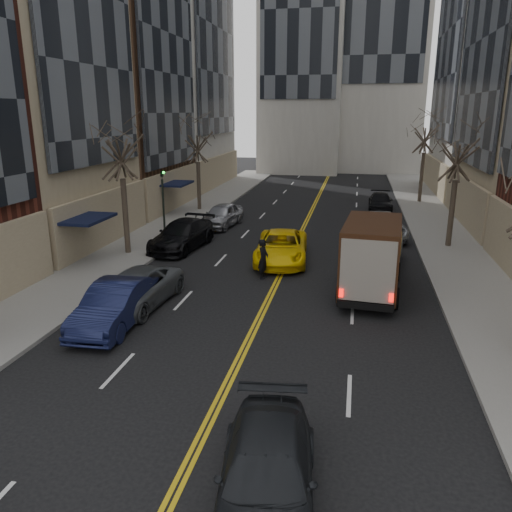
{
  "coord_description": "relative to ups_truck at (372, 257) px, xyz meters",
  "views": [
    {
      "loc": [
        3.36,
        -4.62,
        7.66
      ],
      "look_at": [
        -0.33,
        13.75,
        2.2
      ],
      "focal_mm": 35.0,
      "sensor_mm": 36.0,
      "label": 1
    }
  ],
  "objects": [
    {
      "name": "parked_lf_e",
      "position": [
        -9.75,
        11.36,
        -0.87
      ],
      "size": [
        2.43,
        4.8,
        1.57
      ],
      "primitive_type": "imported",
      "rotation": [
        0.0,
        0.0,
        -0.13
      ],
      "color": "#A4A6AC",
      "rests_on": "ground"
    },
    {
      "name": "sidewalk_right",
      "position": [
        4.8,
        10.53,
        -1.57
      ],
      "size": [
        4.0,
        66.0,
        0.15
      ],
      "primitive_type": "cube",
      "color": "slate",
      "rests_on": "ground"
    },
    {
      "name": "parked_rt_b",
      "position": [
        0.9,
        10.35,
        -0.88
      ],
      "size": [
        3.15,
        5.78,
        1.54
      ],
      "primitive_type": "imported",
      "rotation": [
        0.0,
        0.0,
        0.11
      ],
      "color": "#A4A8AC",
      "rests_on": "ground"
    },
    {
      "name": "parked_rt_c",
      "position": [
        1.16,
        19.65,
        -0.99
      ],
      "size": [
        1.93,
        4.59,
        1.32
      ],
      "primitive_type": "imported",
      "rotation": [
        0.0,
        0.0,
        -0.02
      ],
      "color": "black",
      "rests_on": "ground"
    },
    {
      "name": "traffic_signal",
      "position": [
        -11.59,
        5.53,
        1.17
      ],
      "size": [
        0.29,
        0.26,
        4.7
      ],
      "color": "black",
      "rests_on": "sidewalk_left"
    },
    {
      "name": "taxi",
      "position": [
        -4.5,
        3.96,
        -0.87
      ],
      "size": [
        3.08,
        5.84,
        1.57
      ],
      "primitive_type": "imported",
      "rotation": [
        0.0,
        0.0,
        0.09
      ],
      "color": "yellow",
      "rests_on": "ground"
    },
    {
      "name": "observer_sedan",
      "position": [
        -2.26,
        -12.91,
        -0.94
      ],
      "size": [
        2.53,
        5.05,
        1.41
      ],
      "rotation": [
        0.0,
        0.0,
        0.12
      ],
      "color": "black",
      "rests_on": "ground"
    },
    {
      "name": "pedestrian",
      "position": [
        -4.93,
        1.05,
        -0.7
      ],
      "size": [
        0.56,
        0.76,
        1.9
      ],
      "primitive_type": "imported",
      "rotation": [
        0.0,
        0.0,
        1.41
      ],
      "color": "black",
      "rests_on": "ground"
    },
    {
      "name": "tree_lf_far",
      "position": [
        -13.0,
        16.53,
        4.38
      ],
      "size": [
        3.2,
        3.2,
        8.12
      ],
      "color": "#382D23",
      "rests_on": "sidewalk_left"
    },
    {
      "name": "ups_truck",
      "position": [
        0.0,
        0.0,
        0.0
      ],
      "size": [
        2.82,
        6.14,
        3.27
      ],
      "rotation": [
        0.0,
        0.0,
        -0.08
      ],
      "color": "black",
      "rests_on": "ground"
    },
    {
      "name": "tree_rt_far",
      "position": [
        4.6,
        23.53,
        5.09
      ],
      "size": [
        3.2,
        3.2,
        9.11
      ],
      "color": "#382D23",
      "rests_on": "sidewalk_right"
    },
    {
      "name": "tree_rt_mid",
      "position": [
        4.6,
        8.53,
        4.52
      ],
      "size": [
        3.2,
        3.2,
        8.32
      ],
      "color": "#382D23",
      "rests_on": "sidewalk_right"
    },
    {
      "name": "parked_lf_b",
      "position": [
        -9.3,
        -5.37,
        -0.85
      ],
      "size": [
        1.9,
        4.94,
        1.61
      ],
      "primitive_type": "imported",
      "rotation": [
        0.0,
        0.0,
        0.04
      ],
      "color": "#111638",
      "rests_on": "ground"
    },
    {
      "name": "parked_lf_c",
      "position": [
        -9.38,
        -3.45,
        -0.93
      ],
      "size": [
        2.75,
        5.31,
        1.43
      ],
      "primitive_type": "imported",
      "rotation": [
        0.0,
        0.0,
        -0.07
      ],
      "color": "#4D5155",
      "rests_on": "ground"
    },
    {
      "name": "parked_lf_d",
      "position": [
        -10.5,
        5.39,
        -0.85
      ],
      "size": [
        2.87,
        5.75,
        1.61
      ],
      "primitive_type": "imported",
      "rotation": [
        0.0,
        0.0,
        -0.12
      ],
      "color": "black",
      "rests_on": "ground"
    },
    {
      "name": "sidewalk_left",
      "position": [
        -13.2,
        10.53,
        -1.57
      ],
      "size": [
        4.0,
        66.0,
        0.15
      ],
      "primitive_type": "cube",
      "color": "slate",
      "rests_on": "ground"
    },
    {
      "name": "tree_lf_mid",
      "position": [
        -13.0,
        3.53,
        4.95
      ],
      "size": [
        3.2,
        3.2,
        8.91
      ],
      "color": "#382D23",
      "rests_on": "sidewalk_left"
    },
    {
      "name": "parked_rt_a",
      "position": [
        0.9,
        4.42,
        -0.98
      ],
      "size": [
        1.91,
        4.19,
        1.33
      ],
      "primitive_type": "imported",
      "rotation": [
        0.0,
        0.0,
        -0.13
      ],
      "color": "#55595D",
      "rests_on": "ground"
    }
  ]
}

